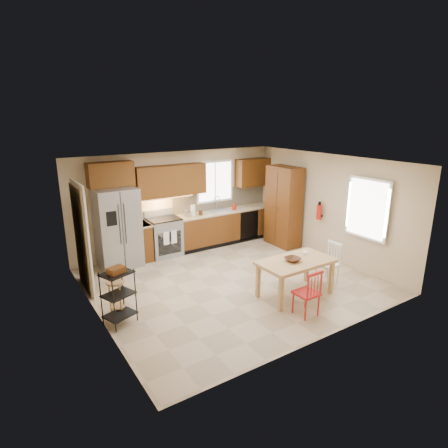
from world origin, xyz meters
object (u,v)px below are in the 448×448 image
soap_bottle (234,206)px  chair_red (306,292)px  fire_extinguisher (319,212)px  chair_white (328,263)px  refrigerator (118,228)px  range_stove (164,237)px  table_bowl (293,262)px  table_jar (305,255)px  dining_table (295,278)px  pantry (284,206)px  utility_cart (119,297)px  bar_stool (117,299)px

soap_bottle → chair_red: (-1.16, -3.91, -0.57)m
fire_extinguisher → chair_white: fire_extinguisher is taller
refrigerator → range_stove: (1.15, 0.06, -0.45)m
chair_white → table_bowl: size_ratio=2.90×
fire_extinguisher → table_jar: (-1.65, -1.22, -0.36)m
soap_bottle → dining_table: 3.43m
pantry → table_bowl: bearing=-128.1°
fire_extinguisher → table_jar: 2.08m
fire_extinguisher → utility_cart: (-5.13, -0.49, -0.62)m
soap_bottle → chair_red: 4.12m
fire_extinguisher → soap_bottle: bearing=120.5°
dining_table → table_jar: 0.51m
dining_table → bar_stool: bearing=160.9°
dining_table → chair_white: bearing=3.0°
range_stove → table_bowl: 3.54m
chair_white → bar_stool: 4.21m
table_jar → chair_white: bearing=-3.7°
chair_red → pantry: bearing=54.9°
pantry → chair_red: pantry is taller
pantry → bar_stool: (-4.89, -1.29, -0.72)m
dining_table → utility_cart: size_ratio=1.51×
table_bowl → utility_cart: (-3.08, 0.83, -0.23)m
fire_extinguisher → chair_white: 1.76m
chair_red → utility_cart: 3.18m
refrigerator → dining_table: size_ratio=1.26×
dining_table → refrigerator: bearing=125.7°
chair_white → table_jar: chair_white is taller
soap_bottle → chair_white: (0.14, -3.21, -0.57)m
chair_red → utility_cart: utility_cart is taller
pantry → chair_red: bearing=-125.0°
table_jar → bar_stool: bearing=164.0°
soap_bottle → chair_red: soap_bottle is taller
fire_extinguisher → chair_white: size_ratio=0.42×
chair_white → refrigerator: bearing=45.6°
table_bowl → utility_cart: size_ratio=0.31×
fire_extinguisher → chair_white: bearing=-128.7°
soap_bottle → fire_extinguisher: bearing=-59.5°
range_stove → soap_bottle: soap_bottle is taller
pantry → bar_stool: pantry is taller
bar_stool → table_bowl: bearing=1.8°
refrigerator → range_stove: size_ratio=1.98×
soap_bottle → chair_white: bearing=-87.6°
pantry → table_jar: 2.71m
refrigerator → table_bowl: bearing=-55.3°
range_stove → pantry: bearing=-18.3°
chair_white → table_jar: bearing=86.3°
table_bowl → table_jar: 0.42m
chair_white → bar_stool: size_ratio=1.27×
refrigerator → dining_table: bearing=-54.3°
range_stove → fire_extinguisher: fire_extinguisher is taller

